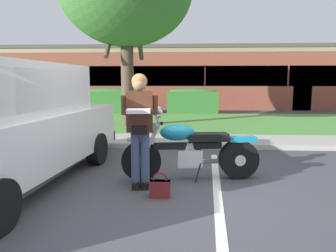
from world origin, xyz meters
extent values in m
plane|color=#424247|center=(0.00, 0.00, 0.00)|extent=(140.00, 140.00, 0.00)
cube|color=#ADA89E|center=(0.00, 3.06, 0.06)|extent=(60.00, 0.20, 0.12)
cube|color=#ADA89E|center=(0.00, 3.91, 0.04)|extent=(60.00, 1.50, 0.08)
cube|color=#518E3D|center=(0.00, 7.73, 0.03)|extent=(60.00, 6.14, 0.06)
cube|color=silver|center=(-2.11, 0.20, 0.00)|extent=(0.41, 4.40, 0.01)
cube|color=silver|center=(0.61, 0.20, 0.00)|extent=(0.41, 4.40, 0.01)
cylinder|color=black|center=(-0.58, 0.54, 0.32)|extent=(0.65, 0.18, 0.64)
cylinder|color=silver|center=(-0.58, 0.54, 0.32)|extent=(0.19, 0.14, 0.18)
cylinder|color=black|center=(1.01, 0.74, 0.32)|extent=(0.66, 0.26, 0.64)
cylinder|color=silver|center=(1.01, 0.74, 0.32)|extent=(0.20, 0.22, 0.18)
cube|color=silver|center=(-0.58, 0.54, 0.67)|extent=(0.45, 0.19, 0.06)
cube|color=teal|center=(1.06, 0.74, 0.66)|extent=(0.46, 0.25, 0.08)
cylinder|color=silver|center=(-0.43, 0.47, 0.60)|extent=(0.31, 0.08, 0.58)
cylinder|color=silver|center=(-0.45, 0.63, 0.60)|extent=(0.31, 0.08, 0.58)
sphere|color=silver|center=(-0.41, 0.56, 0.86)|extent=(0.17, 0.17, 0.17)
cylinder|color=silver|center=(-0.27, 0.58, 0.98)|extent=(0.12, 0.72, 0.03)
cylinder|color=black|center=(-0.22, 0.22, 0.98)|extent=(0.06, 0.10, 0.04)
cylinder|color=black|center=(-0.31, 0.93, 0.98)|extent=(0.06, 0.10, 0.04)
sphere|color=silver|center=(-0.25, 0.28, 1.14)|extent=(0.08, 0.08, 0.08)
sphere|color=silver|center=(-0.33, 0.87, 1.14)|extent=(0.08, 0.08, 0.08)
cube|color=#B2BCC6|center=(-0.35, 0.57, 1.08)|extent=(0.18, 0.37, 0.35)
cube|color=black|center=(0.17, 0.63, 0.56)|extent=(1.10, 0.24, 0.10)
ellipsoid|color=teal|center=(0.00, 0.61, 0.78)|extent=(0.60, 0.39, 0.26)
cube|color=black|center=(0.49, 0.67, 0.70)|extent=(0.67, 0.36, 0.12)
cube|color=silver|center=(0.20, 0.63, 0.36)|extent=(0.43, 0.29, 0.28)
cylinder|color=silver|center=(0.16, 0.63, 0.52)|extent=(0.19, 0.14, 0.21)
cylinder|color=silver|center=(0.23, 0.64, 0.52)|extent=(0.19, 0.14, 0.21)
cylinder|color=silver|center=(0.55, 0.82, 0.26)|extent=(0.61, 0.15, 0.08)
cylinder|color=silver|center=(0.74, 0.84, 0.26)|extent=(0.61, 0.15, 0.08)
cylinder|color=black|center=(0.33, 0.49, 0.15)|extent=(0.11, 0.13, 0.30)
cube|color=black|center=(-0.47, 0.17, 0.05)|extent=(0.13, 0.25, 0.10)
cube|color=black|center=(-0.61, 0.15, 0.05)|extent=(0.13, 0.25, 0.10)
cylinder|color=#3D4C70|center=(-0.47, 0.19, 0.43)|extent=(0.14, 0.14, 0.86)
cylinder|color=#3D4C70|center=(-0.61, 0.17, 0.43)|extent=(0.14, 0.14, 0.86)
cube|color=#4C2819|center=(-0.54, 0.18, 1.15)|extent=(0.40, 0.26, 0.58)
cube|color=#4C2819|center=(-0.54, 0.18, 1.42)|extent=(0.32, 0.23, 0.06)
sphere|color=#A87A5B|center=(-0.54, 0.18, 1.56)|extent=(0.21, 0.21, 0.21)
sphere|color=olive|center=(-0.54, 0.19, 1.59)|extent=(0.23, 0.23, 0.23)
cube|color=black|center=(-0.53, 0.05, 0.90)|extent=(0.23, 0.12, 0.12)
cylinder|color=#4C2819|center=(-0.37, 0.04, 1.17)|extent=(0.12, 0.35, 0.09)
cylinder|color=#4C2819|center=(-0.69, 0.00, 1.17)|extent=(0.12, 0.35, 0.09)
cylinder|color=#4C2819|center=(-0.32, 0.18, 1.25)|extent=(0.10, 0.10, 0.28)
cylinder|color=#4C2819|center=(-0.76, 0.14, 1.25)|extent=(0.10, 0.10, 0.28)
cube|color=white|center=(-0.51, -0.12, 1.19)|extent=(0.35, 0.35, 0.05)
cube|color=maroon|center=(-0.22, -0.22, 0.12)|extent=(0.28, 0.12, 0.24)
cube|color=maroon|center=(-0.22, -0.23, 0.22)|extent=(0.28, 0.13, 0.04)
torus|color=maroon|center=(-0.22, -0.22, 0.26)|extent=(0.20, 0.02, 0.20)
cube|color=white|center=(-2.60, 0.14, 0.70)|extent=(2.32, 4.85, 0.80)
cube|color=black|center=(-1.78, -0.08, 1.48)|extent=(0.29, 2.72, 0.55)
cube|color=black|center=(-2.50, 1.22, 1.44)|extent=(1.57, 0.38, 0.51)
cube|color=black|center=(-2.38, 2.52, 0.40)|extent=(1.90, 0.27, 0.20)
cylinder|color=black|center=(-3.35, 1.67, 0.30)|extent=(0.29, 0.62, 0.60)
cylinder|color=black|center=(-1.58, 1.51, 0.30)|extent=(0.29, 0.62, 0.60)
cylinder|color=#4C3D2D|center=(-1.86, 6.49, 1.48)|extent=(0.43, 0.43, 2.95)
cylinder|color=#4C3D2D|center=(-1.42, 6.49, 2.82)|extent=(0.15, 0.98, 1.02)
cylinder|color=#4C3D2D|center=(-2.44, 6.49, 2.95)|extent=(0.15, 1.26, 1.29)
cube|color=#336B2D|center=(-3.42, 11.11, 0.55)|extent=(3.00, 0.90, 1.10)
ellipsoid|color=#336B2D|center=(-3.42, 11.11, 1.10)|extent=(2.85, 0.84, 0.28)
cube|color=#336B2D|center=(0.45, 11.11, 0.55)|extent=(2.43, 0.90, 1.10)
ellipsoid|color=#336B2D|center=(0.45, 11.11, 1.10)|extent=(2.31, 0.84, 0.28)
cube|color=brown|center=(1.17, 17.95, 1.70)|extent=(26.36, 9.24, 3.39)
cube|color=#998466|center=(1.17, 13.37, 3.27)|extent=(26.36, 0.10, 0.24)
cube|color=#4C4742|center=(1.17, 17.95, 3.49)|extent=(26.62, 9.33, 0.20)
cube|color=#1E282D|center=(1.17, 13.36, 1.86)|extent=(22.40, 0.06, 1.10)
cube|color=brown|center=(-7.80, 13.35, 1.86)|extent=(0.08, 0.04, 1.20)
cube|color=brown|center=(-3.32, 13.35, 1.86)|extent=(0.08, 0.04, 1.20)
cube|color=brown|center=(1.17, 13.35, 1.86)|extent=(0.08, 0.04, 1.20)
cube|color=brown|center=(5.65, 13.35, 1.86)|extent=(0.08, 0.04, 1.20)
cube|color=#473323|center=(6.44, 13.37, 1.05)|extent=(1.00, 0.08, 2.10)
camera|label=1|loc=(0.13, -4.47, 1.60)|focal=34.31mm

